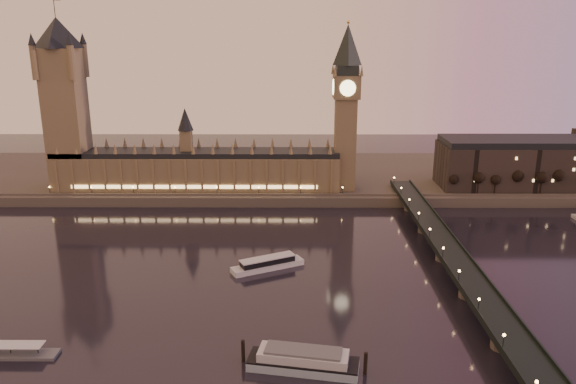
# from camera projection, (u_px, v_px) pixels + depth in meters

# --- Properties ---
(ground) EXTENTS (700.00, 700.00, 0.00)m
(ground) POSITION_uv_depth(u_px,v_px,m) (246.00, 277.00, 246.97)
(ground) COLOR black
(ground) RESTS_ON ground
(far_embankment) EXTENTS (560.00, 130.00, 6.00)m
(far_embankment) POSITION_uv_depth(u_px,v_px,m) (305.00, 176.00, 404.47)
(far_embankment) COLOR #423D35
(far_embankment) RESTS_ON ground
(palace_of_westminster) EXTENTS (180.00, 26.62, 52.00)m
(palace_of_westminster) POSITION_uv_depth(u_px,v_px,m) (197.00, 165.00, 357.29)
(palace_of_westminster) COLOR brown
(palace_of_westminster) RESTS_ON ground
(victoria_tower) EXTENTS (31.68, 31.68, 118.00)m
(victoria_tower) POSITION_uv_depth(u_px,v_px,m) (64.00, 95.00, 345.35)
(victoria_tower) COLOR brown
(victoria_tower) RESTS_ON ground
(big_ben) EXTENTS (17.68, 17.68, 104.00)m
(big_ben) POSITION_uv_depth(u_px,v_px,m) (346.00, 98.00, 345.10)
(big_ben) COLOR brown
(big_ben) RESTS_ON ground
(westminster_bridge) EXTENTS (13.20, 260.00, 15.30)m
(westminster_bridge) POSITION_uv_depth(u_px,v_px,m) (455.00, 266.00, 245.04)
(westminster_bridge) COLOR black
(westminster_bridge) RESTS_ON ground
(city_block) EXTENTS (155.00, 45.00, 34.00)m
(city_block) POSITION_uv_depth(u_px,v_px,m) (559.00, 161.00, 365.68)
(city_block) COLOR black
(city_block) RESTS_ON ground
(bare_tree_0) EXTENTS (6.75, 6.75, 13.72)m
(bare_tree_0) POSITION_uv_depth(u_px,v_px,m) (457.00, 178.00, 346.59)
(bare_tree_0) COLOR black
(bare_tree_0) RESTS_ON ground
(bare_tree_1) EXTENTS (6.75, 6.75, 13.72)m
(bare_tree_1) POSITION_uv_depth(u_px,v_px,m) (478.00, 178.00, 346.54)
(bare_tree_1) COLOR black
(bare_tree_1) RESTS_ON ground
(bare_tree_2) EXTENTS (6.75, 6.75, 13.72)m
(bare_tree_2) POSITION_uv_depth(u_px,v_px,m) (499.00, 178.00, 346.48)
(bare_tree_2) COLOR black
(bare_tree_2) RESTS_ON ground
(bare_tree_3) EXTENTS (6.75, 6.75, 13.72)m
(bare_tree_3) POSITION_uv_depth(u_px,v_px,m) (520.00, 178.00, 346.43)
(bare_tree_3) COLOR black
(bare_tree_3) RESTS_ON ground
(bare_tree_4) EXTENTS (6.75, 6.75, 13.72)m
(bare_tree_4) POSITION_uv_depth(u_px,v_px,m) (540.00, 178.00, 346.37)
(bare_tree_4) COLOR black
(bare_tree_4) RESTS_ON ground
(bare_tree_5) EXTENTS (6.75, 6.75, 13.72)m
(bare_tree_5) POSITION_uv_depth(u_px,v_px,m) (561.00, 179.00, 346.32)
(bare_tree_5) COLOR black
(bare_tree_5) RESTS_ON ground
(cruise_boat_a) EXTENTS (33.56, 21.70, 5.42)m
(cruise_boat_a) POSITION_uv_depth(u_px,v_px,m) (268.00, 264.00, 255.01)
(cruise_boat_a) COLOR silver
(cruise_boat_a) RESTS_ON ground
(moored_barge) EXTENTS (40.35, 16.08, 7.51)m
(moored_barge) POSITION_uv_depth(u_px,v_px,m) (303.00, 360.00, 179.10)
(moored_barge) COLOR #98B2C1
(moored_barge) RESTS_ON ground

